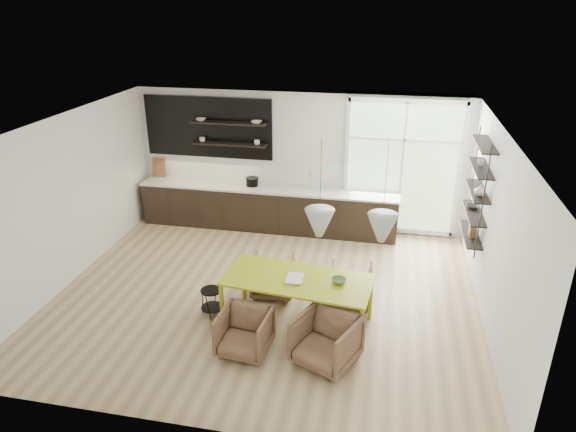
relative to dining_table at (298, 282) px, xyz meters
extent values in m
cube|color=tan|center=(-0.67, 0.72, -0.76)|extent=(7.00, 6.00, 0.01)
cube|color=white|center=(-0.67, 3.72, 0.70)|extent=(7.00, 0.02, 2.90)
cube|color=white|center=(-4.17, 0.72, 0.70)|extent=(0.02, 6.00, 2.90)
cube|color=white|center=(2.83, 0.72, 0.70)|extent=(0.02, 6.00, 2.90)
cube|color=white|center=(-0.67, 0.72, 2.15)|extent=(7.00, 6.00, 0.01)
cube|color=#B2D1A5|center=(1.48, 3.69, 0.70)|extent=(2.20, 0.02, 2.70)
cube|color=silver|center=(1.48, 3.66, 0.70)|extent=(2.30, 0.08, 2.80)
cone|color=#B2B9C0|center=(0.28, 0.22, 0.90)|extent=(0.44, 0.44, 0.42)
cone|color=#B2B9C0|center=(1.18, 0.22, 0.90)|extent=(0.44, 0.44, 0.42)
cylinder|color=black|center=(0.28, 0.22, 1.70)|extent=(0.01, 0.01, 0.89)
cylinder|color=black|center=(1.18, 0.22, 1.70)|extent=(0.01, 0.01, 0.89)
cube|color=black|center=(-1.27, 3.38, -0.30)|extent=(5.50, 0.65, 0.90)
cube|color=silver|center=(-1.27, 3.38, 0.17)|extent=(5.54, 0.69, 0.04)
cube|color=white|center=(-1.27, 3.70, 0.45)|extent=(5.50, 0.02, 0.55)
cube|color=black|center=(-2.62, 3.68, 1.35)|extent=(2.80, 0.06, 1.30)
cube|color=black|center=(-2.12, 3.54, 1.50)|extent=(1.60, 0.28, 0.03)
cube|color=black|center=(-2.12, 3.54, 1.05)|extent=(1.60, 0.28, 0.03)
cube|color=brown|center=(-3.82, 3.62, 0.40)|extent=(0.30, 0.10, 0.42)
cylinder|color=silver|center=(-0.37, 3.48, 0.37)|extent=(0.02, 0.02, 0.40)
imported|color=white|center=(-2.72, 3.54, 1.54)|extent=(0.22, 0.22, 0.05)
imported|color=white|center=(-1.52, 3.54, 1.54)|extent=(0.22, 0.22, 0.05)
imported|color=white|center=(-2.72, 3.54, 1.11)|extent=(0.12, 0.12, 0.10)
imported|color=white|center=(-1.52, 3.54, 1.11)|extent=(0.12, 0.12, 0.10)
cylinder|color=black|center=(-1.62, 3.43, 0.27)|extent=(0.26, 0.26, 0.16)
cube|color=black|center=(2.69, 1.32, 0.95)|extent=(0.02, 0.02, 1.90)
cube|color=black|center=(2.69, 2.52, 0.95)|extent=(0.02, 0.02, 1.90)
cube|color=black|center=(2.69, 1.92, 0.15)|extent=(0.26, 1.20, 0.02)
cube|color=black|center=(2.69, 1.92, 0.55)|extent=(0.26, 1.20, 0.02)
cube|color=black|center=(2.69, 1.92, 0.95)|extent=(0.26, 1.20, 0.02)
cube|color=black|center=(2.69, 1.92, 1.35)|extent=(0.26, 1.20, 0.03)
cube|color=black|center=(2.69, 1.92, 1.75)|extent=(0.26, 1.20, 0.03)
imported|color=white|center=(2.69, 1.67, 1.06)|extent=(0.18, 0.18, 0.19)
imported|color=#333338|center=(2.69, 2.12, 0.59)|extent=(0.22, 0.22, 0.05)
imported|color=white|center=(2.69, 2.02, 1.41)|extent=(0.10, 0.10, 0.09)
cube|color=brown|center=(2.69, 1.82, 0.28)|extent=(0.10, 0.18, 0.24)
cube|color=#A0B118|center=(0.00, 0.00, 0.04)|extent=(2.30, 1.21, 0.03)
cube|color=#A0B118|center=(-1.09, -0.34, -0.36)|extent=(0.05, 0.05, 0.77)
cube|color=#A0B118|center=(-1.00, 0.55, -0.36)|extent=(0.05, 0.05, 0.77)
cube|color=#A0B118|center=(1.00, -0.55, -0.36)|extent=(0.05, 0.05, 0.77)
cube|color=#A0B118|center=(1.09, 0.34, -0.36)|extent=(0.05, 0.05, 0.77)
imported|color=brown|center=(-0.57, 0.80, -0.43)|extent=(0.75, 0.77, 0.65)
imported|color=brown|center=(0.75, 0.78, -0.43)|extent=(0.72, 0.74, 0.64)
imported|color=brown|center=(-0.61, -0.80, -0.43)|extent=(0.75, 0.77, 0.65)
imported|color=brown|center=(0.55, -0.80, -0.39)|extent=(1.03, 1.04, 0.73)
cylinder|color=black|center=(-1.38, 0.00, -0.32)|extent=(0.33, 0.33, 0.02)
cylinder|color=black|center=(-1.38, 0.00, -0.63)|extent=(0.35, 0.35, 0.02)
cylinder|color=black|center=(-1.23, -0.01, -0.53)|extent=(0.01, 0.01, 0.43)
cylinder|color=black|center=(-1.38, 0.15, -0.53)|extent=(0.01, 0.01, 0.43)
cylinder|color=black|center=(-1.54, 0.00, -0.53)|extent=(0.01, 0.01, 0.43)
cylinder|color=black|center=(-1.39, -0.16, -0.53)|extent=(0.01, 0.01, 0.43)
imported|color=white|center=(-0.16, -0.04, 0.07)|extent=(0.25, 0.34, 0.03)
imported|color=#58844B|center=(0.62, 0.01, 0.09)|extent=(0.28, 0.28, 0.07)
camera|label=1|loc=(1.17, -6.55, 3.96)|focal=32.00mm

